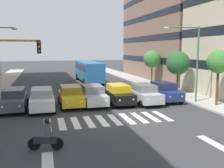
% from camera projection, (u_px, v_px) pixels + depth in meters
% --- Properties ---
extents(ground_plane, '(180.00, 180.00, 0.00)m').
position_uv_depth(ground_plane, '(108.00, 120.00, 17.04)').
color(ground_plane, '#38383A').
extents(building_left_block_0, '(9.87, 21.07, 22.44)m').
position_uv_depth(building_left_block_0, '(173.00, 9.00, 39.83)').
color(building_left_block_0, '#846656').
rests_on(building_left_block_0, ground_plane).
extents(crosswalk_markings, '(8.55, 2.80, 0.01)m').
position_uv_depth(crosswalk_markings, '(108.00, 120.00, 17.04)').
color(crosswalk_markings, silver).
rests_on(crosswalk_markings, ground_plane).
extents(lane_arrow_0, '(0.50, 2.20, 0.01)m').
position_uv_depth(lane_arrow_0, '(213.00, 143.00, 12.90)').
color(lane_arrow_0, silver).
rests_on(lane_arrow_0, ground_plane).
extents(lane_arrow_1, '(0.50, 2.20, 0.01)m').
position_uv_depth(lane_arrow_1, '(48.00, 162.00, 10.69)').
color(lane_arrow_1, silver).
rests_on(lane_arrow_1, ground_plane).
extents(car_0, '(2.02, 4.44, 1.72)m').
position_uv_depth(car_0, '(164.00, 91.00, 23.31)').
color(car_0, navy).
rests_on(car_0, ground_plane).
extents(car_1, '(2.02, 4.44, 1.72)m').
position_uv_depth(car_1, '(144.00, 94.00, 22.14)').
color(car_1, '#B2B7BC').
rests_on(car_1, ground_plane).
extents(car_2, '(2.02, 4.44, 1.72)m').
position_uv_depth(car_2, '(118.00, 94.00, 21.95)').
color(car_2, black).
rests_on(car_2, ground_plane).
extents(car_3, '(2.02, 4.44, 1.72)m').
position_uv_depth(car_3, '(93.00, 95.00, 21.43)').
color(car_3, '#B2B7BC').
rests_on(car_3, ground_plane).
extents(car_4, '(2.02, 4.44, 1.72)m').
position_uv_depth(car_4, '(71.00, 96.00, 21.11)').
color(car_4, gold).
rests_on(car_4, ground_plane).
extents(car_5, '(2.02, 4.44, 1.72)m').
position_uv_depth(car_5, '(42.00, 99.00, 19.73)').
color(car_5, silver).
rests_on(car_5, ground_plane).
extents(car_6, '(2.02, 4.44, 1.72)m').
position_uv_depth(car_6, '(14.00, 99.00, 19.67)').
color(car_6, '#474C51').
rests_on(car_6, ground_plane).
extents(bus_behind_traffic, '(2.78, 10.50, 3.00)m').
position_uv_depth(bus_behind_traffic, '(88.00, 70.00, 35.94)').
color(bus_behind_traffic, '#286BAD').
rests_on(bus_behind_traffic, ground_plane).
extents(motorcycle_with_rider, '(1.68, 0.50, 1.57)m').
position_uv_depth(motorcycle_with_rider, '(46.00, 137.00, 11.92)').
color(motorcycle_with_rider, black).
rests_on(motorcycle_with_rider, ground_plane).
extents(street_lamp_left, '(3.45, 0.28, 6.65)m').
position_uv_depth(street_lamp_left, '(192.00, 55.00, 21.58)').
color(street_lamp_left, '#4C6B56').
rests_on(street_lamp_left, sidewalk_left).
extents(street_tree_0, '(1.95, 1.95, 4.61)m').
position_uv_depth(street_tree_0, '(219.00, 62.00, 20.51)').
color(street_tree_0, '#513823').
rests_on(street_tree_0, sidewalk_left).
extents(street_tree_1, '(2.49, 2.49, 4.45)m').
position_uv_depth(street_tree_1, '(178.00, 63.00, 26.22)').
color(street_tree_1, '#513823').
rests_on(street_tree_1, sidewalk_left).
extents(street_tree_2, '(2.34, 2.34, 4.51)m').
position_uv_depth(street_tree_2, '(152.00, 59.00, 33.58)').
color(street_tree_2, '#513823').
rests_on(street_tree_2, sidewalk_left).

